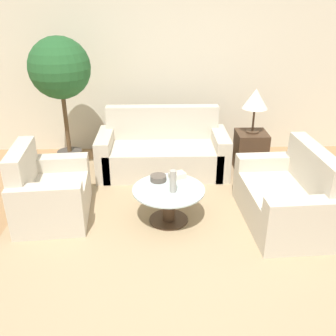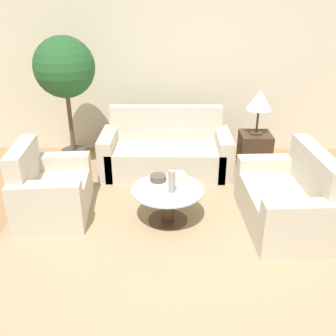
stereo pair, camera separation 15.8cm
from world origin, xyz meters
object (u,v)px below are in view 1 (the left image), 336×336
at_px(book_stack, 177,176).
at_px(table_lamp, 255,100).
at_px(armchair, 47,194).
at_px(sofa_main, 163,152).
at_px(potted_plant, 60,74).
at_px(loveseat, 289,199).
at_px(vase, 173,181).
at_px(bowl, 158,178).
at_px(coffee_table, 169,200).

bearing_deg(book_stack, table_lamp, 18.95).
bearing_deg(table_lamp, armchair, -155.01).
relative_size(table_lamp, book_stack, 2.89).
height_order(sofa_main, potted_plant, potted_plant).
bearing_deg(loveseat, book_stack, -107.04).
xyz_separation_m(vase, bowl, (-0.16, 0.27, -0.09)).
bearing_deg(sofa_main, table_lamp, -0.82).
relative_size(table_lamp, bowl, 3.37).
distance_m(table_lamp, bowl, 1.87).
bearing_deg(table_lamp, bowl, -139.34).
height_order(vase, book_stack, vase).
xyz_separation_m(sofa_main, table_lamp, (1.28, -0.02, 0.77)).
distance_m(potted_plant, vase, 2.26).
bearing_deg(table_lamp, book_stack, -135.64).
bearing_deg(sofa_main, coffee_table, -88.09).
relative_size(loveseat, book_stack, 6.18).
distance_m(loveseat, potted_plant, 3.32).
distance_m(sofa_main, book_stack, 1.14).
height_order(bowl, book_stack, book_stack).
xyz_separation_m(loveseat, potted_plant, (-2.75, 1.49, 1.11)).
relative_size(loveseat, coffee_table, 1.65).
height_order(sofa_main, bowl, sofa_main).
xyz_separation_m(sofa_main, loveseat, (1.39, -1.42, -0.00)).
bearing_deg(loveseat, table_lamp, -178.51).
bearing_deg(armchair, bowl, -92.07).
distance_m(loveseat, coffee_table, 1.35).
relative_size(armchair, book_stack, 4.82).
relative_size(armchair, vase, 4.12).
bearing_deg(book_stack, vase, -126.63).
bearing_deg(table_lamp, coffee_table, -132.23).
bearing_deg(coffee_table, bowl, 119.30).
distance_m(table_lamp, vase, 1.92).
distance_m(sofa_main, armchair, 1.82).
distance_m(table_lamp, potted_plant, 2.66).
xyz_separation_m(armchair, vase, (1.43, -0.20, 0.25)).
height_order(coffee_table, bowl, bowl).
xyz_separation_m(sofa_main, coffee_table, (0.05, -1.37, -0.02)).
bearing_deg(coffee_table, loveseat, -1.94).
xyz_separation_m(vase, book_stack, (0.06, 0.32, -0.09)).
relative_size(armchair, table_lamp, 1.66).
bearing_deg(vase, potted_plant, 133.86).
bearing_deg(vase, book_stack, 78.78).
relative_size(potted_plant, book_stack, 8.74).
bearing_deg(book_stack, loveseat, -39.28).
distance_m(coffee_table, book_stack, 0.33).
bearing_deg(coffee_table, armchair, 174.37).
distance_m(armchair, loveseat, 2.74).
relative_size(loveseat, table_lamp, 2.13).
bearing_deg(loveseat, armchair, -96.99).
height_order(table_lamp, book_stack, table_lamp).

